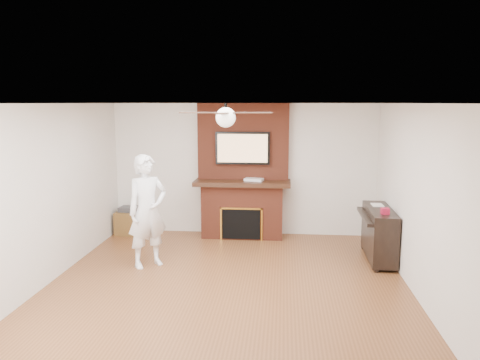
# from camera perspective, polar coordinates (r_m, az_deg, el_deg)

# --- Properties ---
(room_shell) EXTENTS (5.36, 5.86, 2.86)m
(room_shell) POSITION_cam_1_polar(r_m,az_deg,el_deg) (6.23, -1.71, -2.24)
(room_shell) COLOR brown
(room_shell) RESTS_ON ground
(fireplace) EXTENTS (1.78, 0.64, 2.50)m
(fireplace) POSITION_cam_1_polar(r_m,az_deg,el_deg) (8.77, 0.34, -0.52)
(fireplace) COLOR maroon
(fireplace) RESTS_ON ground
(tv) EXTENTS (1.00, 0.08, 0.60)m
(tv) POSITION_cam_1_polar(r_m,az_deg,el_deg) (8.63, 0.32, 3.91)
(tv) COLOR black
(tv) RESTS_ON fireplace
(ceiling_fan) EXTENTS (1.21, 1.21, 0.31)m
(ceiling_fan) POSITION_cam_1_polar(r_m,az_deg,el_deg) (6.11, -1.76, 7.74)
(ceiling_fan) COLOR black
(ceiling_fan) RESTS_ON room_shell
(person) EXTENTS (0.76, 0.74, 1.74)m
(person) POSITION_cam_1_polar(r_m,az_deg,el_deg) (7.30, -11.21, -3.75)
(person) COLOR white
(person) RESTS_ON ground
(side_table) EXTENTS (0.49, 0.49, 0.53)m
(side_table) POSITION_cam_1_polar(r_m,az_deg,el_deg) (9.31, -13.30, -4.92)
(side_table) COLOR brown
(side_table) RESTS_ON ground
(piano) EXTENTS (0.50, 1.29, 0.93)m
(piano) POSITION_cam_1_polar(r_m,az_deg,el_deg) (7.87, 16.55, -6.15)
(piano) COLOR black
(piano) RESTS_ON ground
(cable_box) EXTENTS (0.37, 0.27, 0.05)m
(cable_box) POSITION_cam_1_polar(r_m,az_deg,el_deg) (8.64, 1.70, 0.05)
(cable_box) COLOR silver
(cable_box) RESTS_ON fireplace
(candle_orange) EXTENTS (0.07, 0.07, 0.13)m
(candle_orange) POSITION_cam_1_polar(r_m,az_deg,el_deg) (8.84, -0.35, -6.66)
(candle_orange) COLOR #B86D15
(candle_orange) RESTS_ON ground
(candle_green) EXTENTS (0.07, 0.07, 0.08)m
(candle_green) POSITION_cam_1_polar(r_m,az_deg,el_deg) (8.81, 0.62, -6.86)
(candle_green) COLOR #46923A
(candle_green) RESTS_ON ground
(candle_cream) EXTENTS (0.07, 0.07, 0.11)m
(candle_cream) POSITION_cam_1_polar(r_m,az_deg,el_deg) (8.77, 0.75, -6.83)
(candle_cream) COLOR beige
(candle_cream) RESTS_ON ground
(candle_blue) EXTENTS (0.06, 0.06, 0.08)m
(candle_blue) POSITION_cam_1_polar(r_m,az_deg,el_deg) (8.80, 1.04, -6.86)
(candle_blue) COLOR #325098
(candle_blue) RESTS_ON ground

